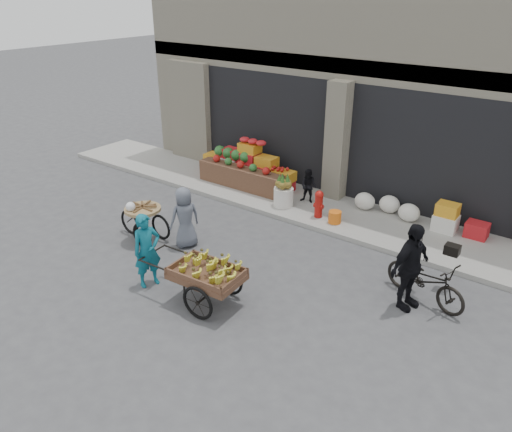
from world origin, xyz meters
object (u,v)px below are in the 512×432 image
Objects in this scene: bicycle at (425,280)px; orange_bucket at (335,217)px; vendor_grey at (185,218)px; banana_cart at (204,272)px; vendor_woman at (147,250)px; fire_hydrant at (319,203)px; cyclist at (410,267)px; seated_person at (309,186)px; tricycle_cart at (143,218)px; pineapple_bin at (283,197)px.

orange_bucket is at bearing 74.64° from bicycle.
banana_cart is at bearing 75.79° from vendor_grey.
vendor_woman reaches higher than orange_bucket.
vendor_grey is at bearing 118.59° from bicycle.
fire_hydrant is 4.39m from banana_cart.
orange_bucket is at bearing -2.48° from vendor_woman.
fire_hydrant is 0.50× the size of vendor_grey.
vendor_grey is 0.83× the size of bicycle.
vendor_woman is 5.00m from cyclist.
cyclist is at bearing -46.51° from seated_person.
vendor_grey is (-1.07, -3.61, 0.13)m from seated_person.
vendor_grey is (-0.55, 1.61, -0.05)m from vendor_woman.
orange_bucket is 0.14× the size of banana_cart.
vendor_woman is 0.90× the size of bicycle.
tricycle_cart is 0.84× the size of cyclist.
vendor_woman is at bearing -175.84° from banana_cart.
vendor_woman reaches higher than vendor_grey.
tricycle_cart is at bearing 69.43° from vendor_woman.
orange_bucket is at bearing 47.43° from tricycle_cart.
fire_hydrant is 3.46m from vendor_grey.
cyclist reaches higher than pineapple_bin.
tricycle_cart is at bearing 156.15° from banana_cart.
bicycle is at bearing -40.86° from vendor_woman.
fire_hydrant is 0.96m from seated_person.
seated_person is 4.49m from tricycle_cart.
pineapple_bin is 4.61m from banana_cart.
cyclist is at bearing 169.70° from bicycle.
fire_hydrant is at bearing 174.29° from orange_bucket.
orange_bucket is 3.51m from cyclist.
bicycle reaches higher than pineapple_bin.
vendor_woman reaches higher than tricycle_cart.
tricycle_cart is (-3.25, -3.29, 0.30)m from orange_bucket.
seated_person is at bearing 69.75° from cyclist.
banana_cart is at bearing 141.29° from cyclist.
fire_hydrant is 0.31× the size of banana_cart.
seated_person is 0.54× the size of cyclist.
vendor_woman is 1.07× the size of vendor_grey.
vendor_woman is (-0.13, -4.62, 0.40)m from pineapple_bin.
banana_cart is 1.35m from vendor_woman.
cyclist is (3.08, 2.16, 0.17)m from banana_cart.
fire_hydrant is 2.22× the size of orange_bucket.
cyclist is (4.96, 0.73, 0.14)m from vendor_grey.
banana_cart reaches higher than fire_hydrant.
fire_hydrant is 3.85m from bicycle.
vendor_grey reaches higher than pineapple_bin.
fire_hydrant is 0.76× the size of seated_person.
fire_hydrant is at bearing -2.60° from pineapple_bin.
banana_cart reaches higher than pineapple_bin.
tricycle_cart reaches higher than bicycle.
vendor_grey is 0.84× the size of cyclist.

